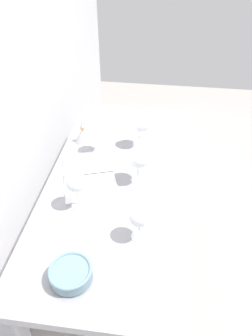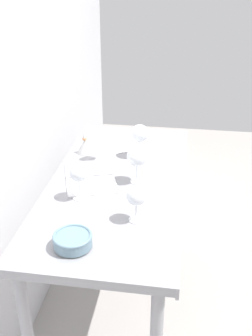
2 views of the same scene
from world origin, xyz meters
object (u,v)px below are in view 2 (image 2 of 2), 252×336
Objects in this scene: wine_glass_far_right at (100,141)px; tasting_sheet_upper at (119,147)px; wine_glass_near_right at (140,134)px; wine_glass_near_center at (137,157)px; wine_glass_far_left at (79,173)px; tasting_bowl at (73,240)px; open_notebook at (90,177)px; decanter_funnel at (85,146)px; wine_glass_near_left at (136,197)px.

tasting_sheet_upper is at bearing -19.95° from wine_glass_far_right.
wine_glass_near_center is (-0.28, -0.02, -0.00)m from wine_glass_near_right.
tasting_sheet_upper is (0.19, -0.07, -0.11)m from wine_glass_far_right.
wine_glass_near_right is 1.12× the size of wine_glass_far_right.
tasting_bowl is (-0.35, -0.06, -0.10)m from wine_glass_far_left.
tasting_bowl reaches higher than open_notebook.
tasting_sheet_upper is (0.39, -0.08, -0.00)m from open_notebook.
open_notebook is 0.29m from decanter_funnel.
wine_glass_near_center is (0.19, -0.23, 0.01)m from wine_glass_far_left.
wine_glass_far_left is 1.16× the size of tasting_bowl.
wine_glass_far_right is at bearing 128.12° from tasting_sheet_upper.
wine_glass_far_left is 0.42× the size of open_notebook.
tasting_sheet_upper is at bearing -1.15° from tasting_bowl.
wine_glass_near_left reaches higher than tasting_bowl.
wine_glass_far_right is at bearing -127.62° from decanter_funnel.
wine_glass_near_right and wine_glass_near_center have the same top height.
wine_glass_far_right is 0.40× the size of open_notebook.
wine_glass_near_center reaches higher than tasting_sheet_upper.
wine_glass_near_right reaches higher than tasting_bowl.
open_notebook is (0.00, 0.23, -0.13)m from wine_glass_near_center.
wine_glass_near_center reaches higher than wine_glass_near_left.
wine_glass_far_right is at bearing -1.77° from wine_glass_far_left.
wine_glass_far_left is at bearing 129.29° from wine_glass_near_center.
tasting_bowl is at bearing -176.14° from wine_glass_far_right.
wine_glass_far_right is 0.89× the size of wine_glass_near_center.
wine_glass_near_right is at bearing -89.33° from decanter_funnel.
tasting_sheet_upper is at bearing -57.61° from decanter_funnel.
tasting_sheet_upper is 0.93m from tasting_bowl.
tasting_bowl is (-0.74, -0.05, -0.09)m from wine_glass_far_right.
wine_glass_near_right is at bearing -67.45° from wine_glass_far_right.
wine_glass_near_left is 0.87× the size of wine_glass_near_right.
wine_glass_near_right is (0.48, -0.21, 0.01)m from wine_glass_far_left.
wine_glass_near_left is at bearing -173.09° from wine_glass_near_center.
wine_glass_far_left is 0.39m from wine_glass_far_right.
tasting_bowl is at bearing 146.91° from tasting_sheet_upper.
wine_glass_near_center is at bearing -130.73° from decanter_funnel.
wine_glass_far_right is (0.53, 0.26, 0.00)m from wine_glass_near_left.
wine_glass_near_center is (0.33, 0.04, 0.02)m from wine_glass_near_left.
wine_glass_near_center reaches higher than wine_glass_far_right.
wine_glass_near_right is 0.32m from decanter_funnel.
wine_glass_near_right is 1.41× the size of decanter_funnel.
open_notebook reaches higher than tasting_sheet_upper.
wine_glass_far_right is (0.39, -0.01, -0.01)m from wine_glass_far_left.
open_notebook is at bearing 89.03° from wine_glass_near_center.
tasting_sheet_upper is at bearing -29.99° from open_notebook.
wine_glass_far_right reaches higher than tasting_bowl.
wine_glass_near_left is 0.75m from tasting_sheet_upper.
wine_glass_near_left reaches higher than tasting_sheet_upper.
wine_glass_near_left is 0.31m from wine_glass_far_left.
tasting_bowl is at bearing 169.61° from wine_glass_near_right.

